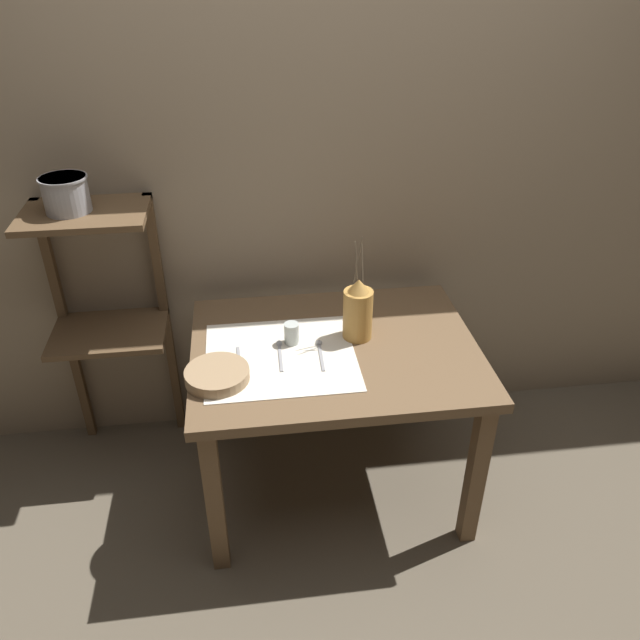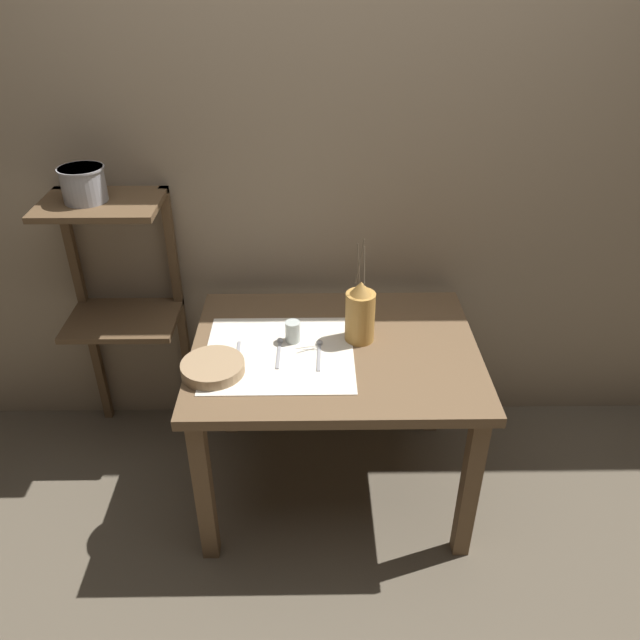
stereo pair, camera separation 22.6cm
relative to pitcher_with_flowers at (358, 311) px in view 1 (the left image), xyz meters
The scene contains 12 objects.
ground_plane 0.83m from the pitcher_with_flowers, 150.07° to the right, with size 12.00×12.00×0.00m, color brown.
stone_wall_back 0.61m from the pitcher_with_flowers, 101.34° to the left, with size 7.00×0.06×2.40m.
wooden_table 0.24m from the pitcher_with_flowers, 150.07° to the right, with size 1.07×0.82×0.70m.
wooden_shelf_unit 1.02m from the pitcher_with_flowers, 162.97° to the left, with size 0.45×0.33×1.17m.
linen_cloth 0.33m from the pitcher_with_flowers, 162.58° to the right, with size 0.54×0.49×0.00m.
pitcher_with_flowers is the anchor object (origin of this frame).
wooden_bowl 0.57m from the pitcher_with_flowers, 158.59° to the right, with size 0.22×0.22×0.04m.
glass_tumbler_near 0.26m from the pitcher_with_flowers, behind, with size 0.06×0.06×0.08m.
knife_center 0.48m from the pitcher_with_flowers, 166.70° to the right, with size 0.02×0.17×0.00m.
spoon_inner 0.32m from the pitcher_with_flowers, 170.00° to the right, with size 0.02×0.19×0.02m.
spoon_outer 0.20m from the pitcher_with_flowers, 155.71° to the right, with size 0.02×0.19×0.02m.
metal_pot_large 1.13m from the pitcher_with_flowers, 166.00° to the left, with size 0.17×0.17×0.13m.
Camera 1 is at (-0.31, -1.91, 2.01)m, focal length 35.00 mm.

